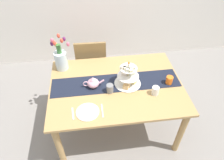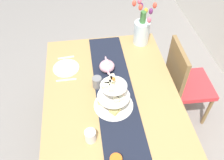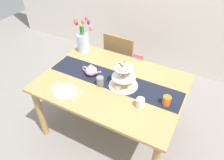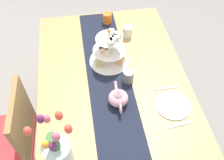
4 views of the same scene
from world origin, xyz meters
name	(u,v)px [view 2 (image 2 of 4)]	position (x,y,z in m)	size (l,w,h in m)	color
ground_plane	(111,140)	(0.00, 0.00, 0.00)	(8.00, 8.00, 0.00)	gray
dining_table	(111,101)	(0.00, 0.00, 0.64)	(1.49, 1.07, 0.74)	tan
chair_left	(184,81)	(-0.25, 0.76, 0.50)	(0.43, 0.43, 0.91)	olive
table_runner	(115,92)	(0.00, 0.03, 0.75)	(1.46, 0.30, 0.00)	black
tiered_cake_stand	(113,97)	(0.13, 0.00, 0.85)	(0.30, 0.30, 0.30)	beige
teapot	(107,66)	(-0.26, 0.00, 0.80)	(0.24, 0.13, 0.14)	#E5A8BC
tulip_vase	(142,30)	(-0.61, 0.38, 0.89)	(0.21, 0.22, 0.45)	silver
dinner_plate_left	(66,68)	(-0.34, -0.35, 0.75)	(0.23, 0.23, 0.01)	white
fork_left	(66,58)	(-0.48, -0.35, 0.75)	(0.02, 0.15, 0.01)	silver
knife_left	(66,80)	(-0.19, -0.35, 0.75)	(0.01, 0.17, 0.01)	silver
mug_grey	(97,82)	(-0.08, -0.10, 0.80)	(0.08, 0.08, 0.10)	slate
mug_white_text	(90,136)	(0.39, -0.19, 0.79)	(0.08, 0.08, 0.10)	white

